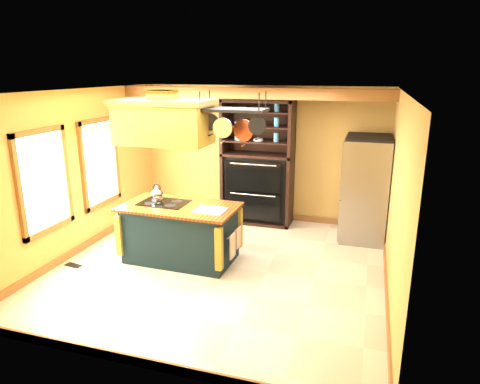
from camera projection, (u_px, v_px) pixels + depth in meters
The scene contains 15 objects.
floor at pixel (221, 266), 6.75m from camera, with size 5.00×5.00×0.00m, color beige.
ceiling at pixel (218, 91), 6.01m from camera, with size 5.00×5.00×0.00m, color white.
wall_back at pixel (261, 154), 8.68m from camera, with size 5.00×0.02×2.70m, color #B88743.
wall_front at pixel (131, 248), 4.09m from camera, with size 5.00×0.02×2.70m, color #B88743.
wall_left at pixel (78, 173), 7.09m from camera, with size 0.02×5.00×2.70m, color #B88743.
wall_right at pixel (396, 198), 5.68m from camera, with size 0.02×5.00×2.70m, color #B88743.
ceiling_beam at pixel (251, 93), 7.60m from camera, with size 5.00×0.15×0.20m, color #945B2D.
window_near at pixel (45, 181), 6.33m from camera, with size 0.06×1.06×1.56m.
window_far at pixel (101, 163), 7.62m from camera, with size 0.06×1.06×1.56m.
kitchen_island at pixel (181, 232), 6.89m from camera, with size 1.85×1.06×1.11m.
range_hood at pixel (164, 121), 6.45m from camera, with size 1.48×0.83×0.80m.
pot_rack at pixel (233, 116), 6.12m from camera, with size 1.01×0.48×0.72m.
refrigerator at pixel (365, 191), 7.67m from camera, with size 0.80×0.94×1.85m.
hutch at pixel (258, 176), 8.55m from camera, with size 1.39×0.63×2.46m.
floor_register at pixel (73, 265), 6.78m from camera, with size 0.28×0.12×0.01m, color black.
Camera 1 is at (2.10, -5.81, 2.99)m, focal length 32.00 mm.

